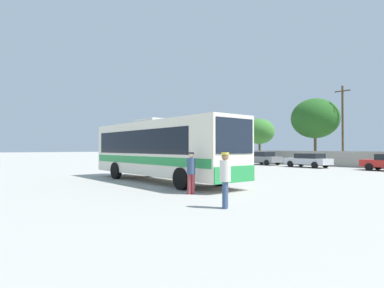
# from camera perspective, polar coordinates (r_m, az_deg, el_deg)

# --- Properties ---
(ground_plane) EXTENTS (300.00, 300.00, 0.00)m
(ground_plane) POSITION_cam_1_polar(r_m,az_deg,el_deg) (24.83, 15.82, -5.20)
(ground_plane) COLOR #A3A099
(perimeter_wall) EXTENTS (80.00, 0.30, 1.62)m
(perimeter_wall) POSITION_cam_1_polar(r_m,az_deg,el_deg) (35.79, 27.89, -2.47)
(perimeter_wall) COLOR #9E998C
(perimeter_wall) RESTS_ON ground_plane
(coach_bus_cream_green) EXTENTS (11.79, 2.91, 3.67)m
(coach_bus_cream_green) POSITION_cam_1_polar(r_m,az_deg,el_deg) (18.55, -5.90, -0.69)
(coach_bus_cream_green) COLOR silver
(coach_bus_cream_green) RESTS_ON ground_plane
(attendant_by_bus_door) EXTENTS (0.47, 0.47, 1.77)m
(attendant_by_bus_door) POSITION_cam_1_polar(r_m,az_deg,el_deg) (13.40, -0.16, -4.74)
(attendant_by_bus_door) COLOR #99383D
(attendant_by_bus_door) RESTS_ON ground_plane
(passenger_waiting_on_apron) EXTENTS (0.50, 0.50, 1.80)m
(passenger_waiting_on_apron) POSITION_cam_1_polar(r_m,az_deg,el_deg) (10.34, 5.97, -5.82)
(passenger_waiting_on_apron) COLOR #33476B
(passenger_waiting_on_apron) RESTS_ON ground_plane
(vendor_umbrella_near_gate_pink) EXTENTS (2.20, 2.20, 2.25)m
(vendor_umbrella_near_gate_pink) POSITION_cam_1_polar(r_m,az_deg,el_deg) (31.91, -9.85, -0.80)
(vendor_umbrella_near_gate_pink) COLOR gray
(vendor_umbrella_near_gate_pink) RESTS_ON ground_plane
(parked_car_leftmost_grey) EXTENTS (4.22, 2.27, 1.52)m
(parked_car_leftmost_grey) POSITION_cam_1_polar(r_m,az_deg,el_deg) (38.06, 12.76, -2.45)
(parked_car_leftmost_grey) COLOR slate
(parked_car_leftmost_grey) RESTS_ON ground_plane
(parked_car_second_silver) EXTENTS (4.69, 2.20, 1.41)m
(parked_car_second_silver) POSITION_cam_1_polar(r_m,az_deg,el_deg) (34.10, 20.11, -2.70)
(parked_car_second_silver) COLOR #B7BABF
(parked_car_second_silver) RESTS_ON ground_plane
(utility_pole_near) EXTENTS (1.80, 0.24, 9.19)m
(utility_pole_near) POSITION_cam_1_polar(r_m,az_deg,el_deg) (40.86, 25.43, 3.31)
(utility_pole_near) COLOR #4C3823
(utility_pole_near) RESTS_ON ground_plane
(roadside_tree_left) EXTENTS (4.45, 4.45, 6.35)m
(roadside_tree_left) POSITION_cam_1_polar(r_m,az_deg,el_deg) (48.67, 12.03, 2.22)
(roadside_tree_left) COLOR brown
(roadside_tree_left) RESTS_ON ground_plane
(roadside_tree_midleft) EXTENTS (5.78, 5.78, 8.08)m
(roadside_tree_midleft) POSITION_cam_1_polar(r_m,az_deg,el_deg) (42.15, 21.22, 4.30)
(roadside_tree_midleft) COLOR brown
(roadside_tree_midleft) RESTS_ON ground_plane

